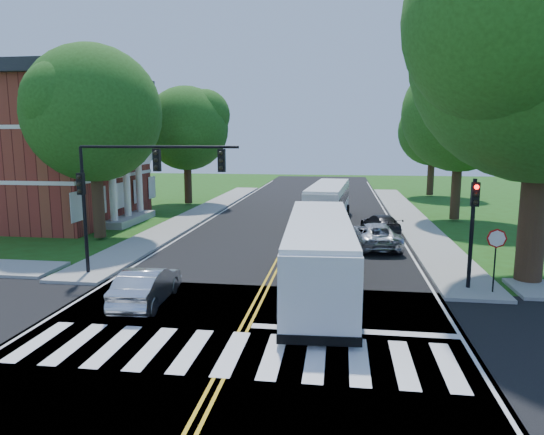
% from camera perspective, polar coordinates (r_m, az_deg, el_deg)
% --- Properties ---
extents(ground, '(140.00, 140.00, 0.00)m').
position_cam_1_polar(ground, '(14.93, -4.33, -14.84)').
color(ground, '#234912').
rests_on(ground, ground).
extents(road, '(14.00, 96.00, 0.01)m').
position_cam_1_polar(road, '(32.03, 2.54, -1.71)').
color(road, black).
rests_on(road, ground).
extents(cross_road, '(60.00, 12.00, 0.01)m').
position_cam_1_polar(cross_road, '(14.93, -4.33, -14.82)').
color(cross_road, black).
rests_on(cross_road, ground).
extents(center_line, '(0.36, 70.00, 0.01)m').
position_cam_1_polar(center_line, '(35.95, 3.16, -0.49)').
color(center_line, gold).
rests_on(center_line, road).
extents(edge_line_w, '(0.12, 70.00, 0.01)m').
position_cam_1_polar(edge_line_w, '(37.14, -7.36, -0.24)').
color(edge_line_w, silver).
rests_on(edge_line_w, road).
extents(edge_line_e, '(0.12, 70.00, 0.01)m').
position_cam_1_polar(edge_line_e, '(36.03, 13.99, -0.73)').
color(edge_line_e, silver).
rests_on(edge_line_e, road).
extents(crosswalk, '(12.60, 3.00, 0.01)m').
position_cam_1_polar(crosswalk, '(14.48, -4.76, -15.57)').
color(crosswalk, silver).
rests_on(crosswalk, road).
extents(stop_bar, '(6.60, 0.40, 0.01)m').
position_cam_1_polar(stop_bar, '(16.11, 9.54, -13.03)').
color(stop_bar, silver).
rests_on(stop_bar, road).
extents(sidewalk_nw, '(2.60, 40.00, 0.15)m').
position_cam_1_polar(sidewalk_nw, '(40.38, -8.29, 0.59)').
color(sidewalk_nw, gray).
rests_on(sidewalk_nw, ground).
extents(sidewalk_ne, '(2.60, 40.00, 0.15)m').
position_cam_1_polar(sidewalk_ne, '(39.14, 15.74, 0.06)').
color(sidewalk_ne, gray).
rests_on(sidewalk_ne, ground).
extents(tree_west_near, '(8.00, 8.00, 11.40)m').
position_cam_1_polar(tree_west_near, '(30.94, -20.30, 11.35)').
color(tree_west_near, '#341E14').
rests_on(tree_west_near, ground).
extents(tree_west_far, '(7.60, 7.60, 10.67)m').
position_cam_1_polar(tree_west_far, '(45.52, -10.03, 10.26)').
color(tree_west_far, '#341E14').
rests_on(tree_west_far, ground).
extents(tree_east_mid, '(8.40, 8.40, 11.93)m').
position_cam_1_polar(tree_east_mid, '(38.31, 21.30, 11.28)').
color(tree_east_mid, '#341E14').
rests_on(tree_east_mid, ground).
extents(tree_east_far, '(7.20, 7.20, 10.34)m').
position_cam_1_polar(tree_east_far, '(54.16, 18.41, 9.61)').
color(tree_east_far, '#341E14').
rests_on(tree_east_far, ground).
extents(brick_building, '(20.00, 13.00, 10.80)m').
position_cam_1_polar(brick_building, '(41.61, -29.04, 7.18)').
color(brick_building, maroon).
rests_on(brick_building, ground).
extents(signal_nw, '(7.15, 0.46, 5.66)m').
position_cam_1_polar(signal_nw, '(21.69, -16.08, 4.37)').
color(signal_nw, black).
rests_on(signal_nw, ground).
extents(signal_ne, '(0.30, 0.46, 4.40)m').
position_cam_1_polar(signal_ne, '(20.66, 22.56, -0.16)').
color(signal_ne, black).
rests_on(signal_ne, ground).
extents(stop_sign, '(0.76, 0.08, 2.53)m').
position_cam_1_polar(stop_sign, '(20.61, 24.87, -2.97)').
color(stop_sign, black).
rests_on(stop_sign, ground).
extents(bus_lead, '(3.17, 11.49, 2.94)m').
position_cam_1_polar(bus_lead, '(19.49, 5.54, -4.22)').
color(bus_lead, silver).
rests_on(bus_lead, road).
extents(bus_follow, '(3.22, 10.99, 2.80)m').
position_cam_1_polar(bus_follow, '(35.78, 6.65, 1.80)').
color(bus_follow, silver).
rests_on(bus_follow, road).
extents(hatchback, '(1.65, 4.24, 1.38)m').
position_cam_1_polar(hatchback, '(18.75, -14.50, -7.76)').
color(hatchback, '#B7B9BE').
rests_on(hatchback, road).
extents(suv, '(2.96, 5.30, 1.40)m').
position_cam_1_polar(suv, '(27.98, 11.94, -2.03)').
color(suv, '#B5B7BC').
rests_on(suv, road).
extents(dark_sedan, '(2.74, 4.39, 1.19)m').
position_cam_1_polar(dark_sedan, '(32.53, 12.65, -0.68)').
color(dark_sedan, black).
rests_on(dark_sedan, road).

